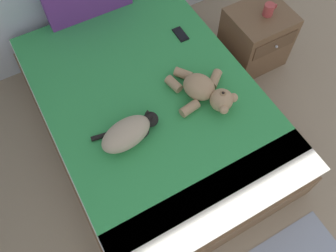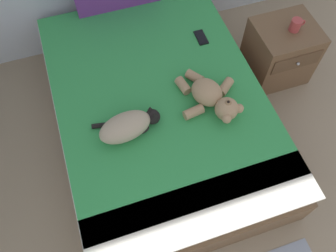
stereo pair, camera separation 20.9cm
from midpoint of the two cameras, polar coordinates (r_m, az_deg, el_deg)
name	(u,v)px [view 1 (the left image)]	position (r m, az deg, el deg)	size (l,w,h in m)	color
ground_plane	(277,211)	(2.60, 15.08, -13.45)	(10.43, 10.43, 0.00)	gray
bed	(152,114)	(2.59, -4.92, 1.80)	(1.44, 2.03, 0.47)	brown
cat	(129,132)	(2.17, -9.20, -1.28)	(0.44, 0.25, 0.15)	tan
teddy_bear	(205,91)	(2.32, 3.53, 5.51)	(0.42, 0.51, 0.16)	tan
cell_phone	(181,34)	(2.74, -0.19, 14.63)	(0.07, 0.15, 0.01)	black
nightstand	(256,38)	(3.08, 12.21, 13.77)	(0.48, 0.46, 0.51)	brown
mug	(269,10)	(2.89, 14.11, 17.83)	(0.12, 0.08, 0.09)	#B23F3F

